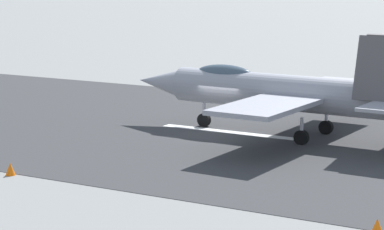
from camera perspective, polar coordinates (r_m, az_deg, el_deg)
The scene contains 5 objects.
ground_plane at distance 45.59m, azimuth 1.93°, elevation -1.13°, with size 400.00×400.00×0.00m, color gray.
runway_strip at distance 45.58m, azimuth 1.95°, elevation -1.12°, with size 240.00×26.00×0.02m.
fighter_jet at distance 44.23m, azimuth 6.30°, elevation 1.66°, with size 17.40×14.58×5.63m.
marker_cone_near at distance 28.80m, azimuth 12.67°, elevation -7.50°, with size 0.44×0.44×0.55m, color orange.
marker_cone_mid at distance 36.75m, azimuth -12.43°, elevation -3.66°, with size 0.44×0.44×0.55m, color orange.
Camera 1 is at (-20.83, 39.58, 8.84)m, focal length 77.23 mm.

